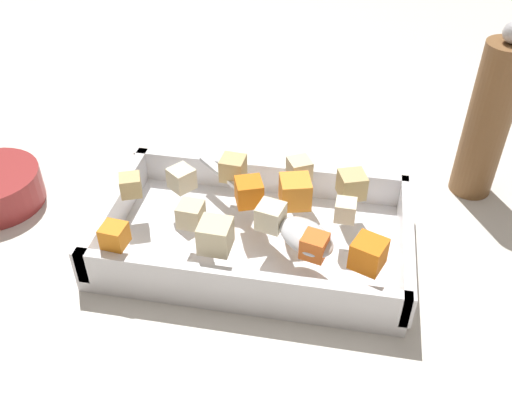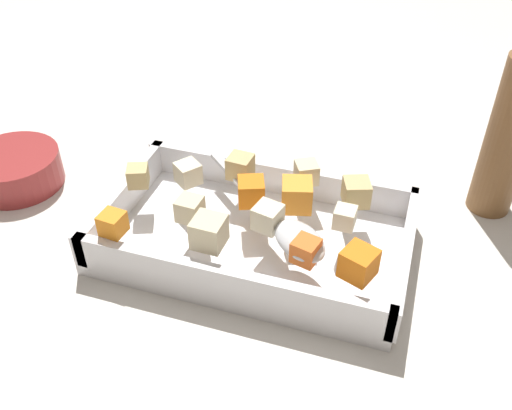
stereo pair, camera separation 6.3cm
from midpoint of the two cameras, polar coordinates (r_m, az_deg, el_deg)
The scene contains 18 objects.
ground_plane at distance 0.67m, azimuth -2.83°, elevation -3.97°, with size 4.00×4.00×0.00m, color beige.
baking_dish at distance 0.66m, azimuth -2.73°, elevation -3.37°, with size 0.34×0.20×0.05m.
carrot_chunk_back_center at distance 0.61m, azimuth -16.76°, elevation -3.04°, with size 0.02×0.02×0.02m, color orange.
carrot_chunk_near_right at distance 0.57m, azimuth 2.72°, elevation -4.20°, with size 0.02×0.02×0.02m, color orange.
carrot_chunk_corner_sw at distance 0.64m, azimuth -3.51°, elevation 1.19°, with size 0.03×0.03×0.03m, color orange.
carrot_chunk_heap_side at distance 0.57m, azimuth 8.01°, elevation -4.95°, with size 0.03×0.03×0.03m, color orange.
carrot_chunk_near_spoon at distance 0.63m, azimuth 1.09°, elevation 1.21°, with size 0.03×0.03×0.03m, color orange.
potato_chunk_mid_left at distance 0.68m, azimuth -14.84°, elevation 2.01°, with size 0.02×0.02×0.02m, color tan.
potato_chunk_corner_ne at distance 0.65m, azimuth 6.79°, elevation 1.91°, with size 0.03×0.03×0.03m, color tan.
potato_chunk_corner_se at distance 0.58m, azimuth -7.13°, elevation -3.17°, with size 0.03×0.03×0.03m, color beige.
potato_chunk_center at distance 0.62m, azimuth 6.03°, elevation -0.62°, with size 0.02×0.02×0.02m, color beige.
potato_chunk_far_left at distance 0.68m, azimuth -4.95°, elevation 3.57°, with size 0.03×0.03×0.03m, color tan.
potato_chunk_far_right at distance 0.67m, azimuth -10.07°, elevation 2.51°, with size 0.03×0.03×0.03m, color beige.
potato_chunk_front_center at distance 0.68m, azimuth 1.69°, elevation 3.49°, with size 0.03×0.03×0.03m, color beige.
potato_chunk_near_left at distance 0.61m, azimuth -1.49°, elevation -1.23°, with size 0.03×0.03×0.03m, color beige.
potato_chunk_corner_nw at distance 0.62m, azimuth -9.39°, elevation -1.03°, with size 0.03×0.03×0.03m, color beige.
serving_spoon at distance 0.60m, azimuth 1.13°, elevation -2.63°, with size 0.19×0.17×0.02m.
pepper_mill at distance 0.74m, azimuth 19.85°, elevation 7.83°, with size 0.05×0.05×0.22m.
Camera 1 is at (0.09, -0.49, 0.46)m, focal length 40.31 mm.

